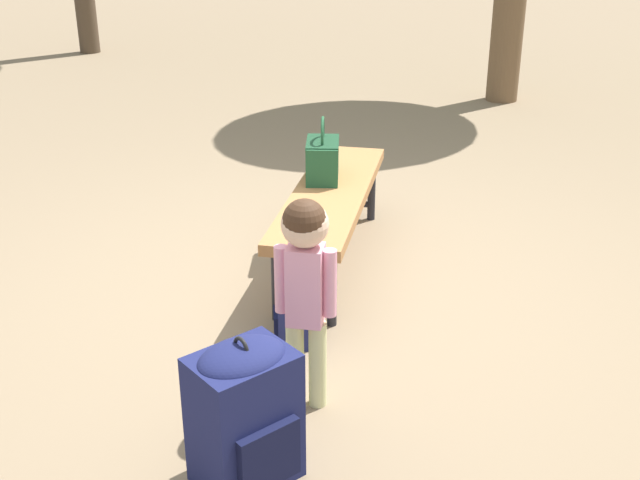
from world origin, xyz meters
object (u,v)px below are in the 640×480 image
at_px(park_bench, 330,199).
at_px(handbag, 323,158).
at_px(child_standing, 305,272).
at_px(backpack_large, 244,411).
at_px(backpack_small, 293,311).

distance_m(park_bench, handbag, 0.26).
height_order(child_standing, backpack_large, child_standing).
relative_size(handbag, backpack_small, 1.11).
bearing_deg(park_bench, child_standing, -8.80).
bearing_deg(park_bench, handbag, -170.89).
distance_m(park_bench, backpack_large, 1.87).
height_order(park_bench, backpack_small, park_bench).
height_order(child_standing, backpack_small, child_standing).
bearing_deg(handbag, backpack_small, -11.74).
height_order(park_bench, backpack_large, backpack_large).
bearing_deg(backpack_small, handbag, 168.26).
distance_m(handbag, backpack_large, 2.07).
relative_size(handbag, backpack_large, 0.61).
bearing_deg(backpack_small, child_standing, 4.16).
height_order(park_bench, child_standing, child_standing).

